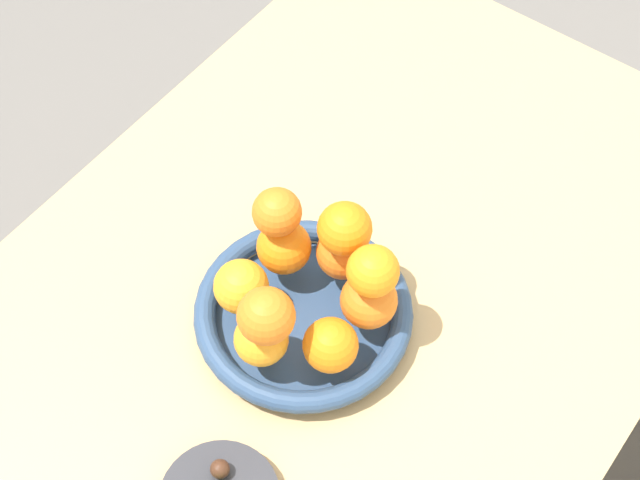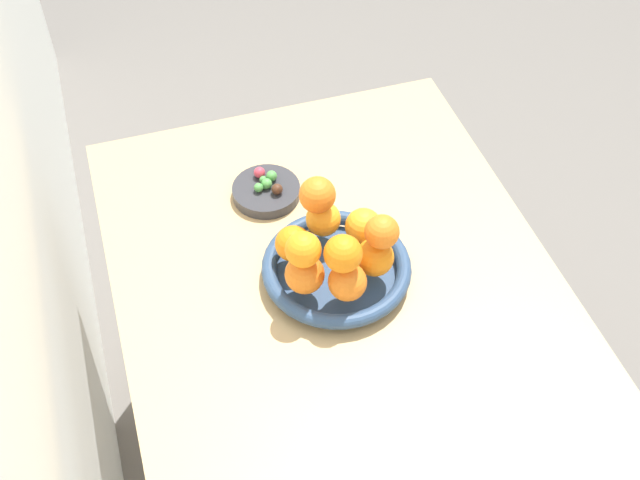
% 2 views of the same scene
% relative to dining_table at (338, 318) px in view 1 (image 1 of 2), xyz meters
% --- Properties ---
extents(dining_table, '(1.10, 0.76, 0.74)m').
position_rel_dining_table_xyz_m(dining_table, '(0.00, 0.00, 0.00)').
color(dining_table, tan).
rests_on(dining_table, ground_plane).
extents(fruit_bowl, '(0.26, 0.26, 0.04)m').
position_rel_dining_table_xyz_m(fruit_bowl, '(0.07, 0.00, 0.11)').
color(fruit_bowl, navy).
rests_on(fruit_bowl, dining_table).
extents(orange_0, '(0.06, 0.06, 0.06)m').
position_rel_dining_table_xyz_m(orange_0, '(0.15, 0.00, 0.16)').
color(orange_0, orange).
rests_on(orange_0, fruit_bowl).
extents(orange_1, '(0.06, 0.06, 0.06)m').
position_rel_dining_table_xyz_m(orange_1, '(0.11, 0.07, 0.16)').
color(orange_1, orange).
rests_on(orange_1, fruit_bowl).
extents(orange_2, '(0.07, 0.07, 0.07)m').
position_rel_dining_table_xyz_m(orange_2, '(0.04, 0.07, 0.16)').
color(orange_2, orange).
rests_on(orange_2, fruit_bowl).
extents(orange_3, '(0.06, 0.06, 0.06)m').
position_rel_dining_table_xyz_m(orange_3, '(0.00, 0.01, 0.16)').
color(orange_3, orange).
rests_on(orange_3, fruit_bowl).
extents(orange_4, '(0.07, 0.07, 0.07)m').
position_rel_dining_table_xyz_m(orange_4, '(0.04, -0.05, 0.16)').
color(orange_4, orange).
rests_on(orange_4, fruit_bowl).
extents(orange_5, '(0.06, 0.06, 0.06)m').
position_rel_dining_table_xyz_m(orange_5, '(0.11, -0.06, 0.16)').
color(orange_5, orange).
rests_on(orange_5, fruit_bowl).
extents(orange_6, '(0.06, 0.06, 0.06)m').
position_rel_dining_table_xyz_m(orange_6, '(0.03, -0.06, 0.22)').
color(orange_6, orange).
rests_on(orange_6, orange_4).
extents(orange_7, '(0.06, 0.06, 0.06)m').
position_rel_dining_table_xyz_m(orange_7, '(0.01, 0.01, 0.22)').
color(orange_7, orange).
rests_on(orange_7, orange_3).
extents(orange_8, '(0.06, 0.06, 0.06)m').
position_rel_dining_table_xyz_m(orange_8, '(0.15, 0.01, 0.22)').
color(orange_8, orange).
rests_on(orange_8, orange_0).
extents(orange_9, '(0.06, 0.06, 0.06)m').
position_rel_dining_table_xyz_m(orange_9, '(0.03, 0.07, 0.22)').
color(orange_9, orange).
rests_on(orange_9, orange_2).
extents(candy_ball_1, '(0.02, 0.02, 0.02)m').
position_rel_dining_table_xyz_m(candy_ball_1, '(0.28, 0.05, 0.12)').
color(candy_ball_1, '#472819').
rests_on(candy_ball_1, candy_dish).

